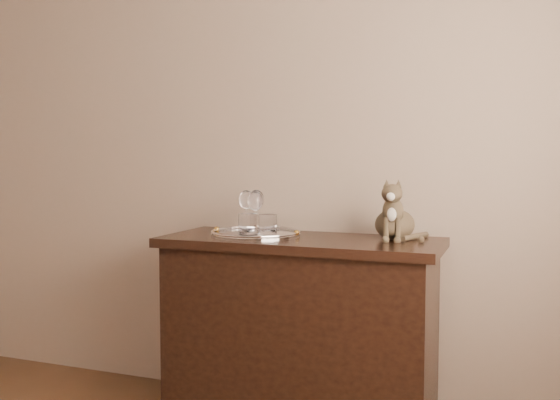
% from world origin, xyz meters
% --- Properties ---
extents(wall_back, '(4.00, 0.10, 2.70)m').
position_xyz_m(wall_back, '(0.00, 2.25, 1.35)').
color(wall_back, tan).
rests_on(wall_back, ground).
extents(sideboard, '(1.20, 0.50, 0.85)m').
position_xyz_m(sideboard, '(0.60, 1.94, 0.42)').
color(sideboard, black).
rests_on(sideboard, ground).
extents(tray, '(0.40, 0.40, 0.01)m').
position_xyz_m(tray, '(0.38, 1.97, 0.85)').
color(tray, silver).
rests_on(tray, sideboard).
extents(wine_glass_a, '(0.07, 0.07, 0.19)m').
position_xyz_m(wine_glass_a, '(0.29, 2.05, 0.95)').
color(wine_glass_a, silver).
rests_on(wine_glass_a, tray).
extents(wine_glass_b, '(0.07, 0.07, 0.19)m').
position_xyz_m(wine_glass_b, '(0.34, 2.06, 0.95)').
color(wine_glass_b, white).
rests_on(wine_glass_b, tray).
extents(wine_glass_d, '(0.07, 0.07, 0.19)m').
position_xyz_m(wine_glass_d, '(0.37, 1.99, 0.95)').
color(wine_glass_d, white).
rests_on(wine_glass_d, tray).
extents(tumbler_a, '(0.08, 0.08, 0.09)m').
position_xyz_m(tumbler_a, '(0.45, 1.93, 0.90)').
color(tumbler_a, silver).
rests_on(tumbler_a, tray).
extents(tumbler_b, '(0.08, 0.08, 0.09)m').
position_xyz_m(tumbler_b, '(0.38, 1.89, 0.91)').
color(tumbler_b, white).
rests_on(tumbler_b, tray).
extents(cat, '(0.27, 0.25, 0.26)m').
position_xyz_m(cat, '(0.99, 2.03, 0.98)').
color(cat, brown).
rests_on(cat, sideboard).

